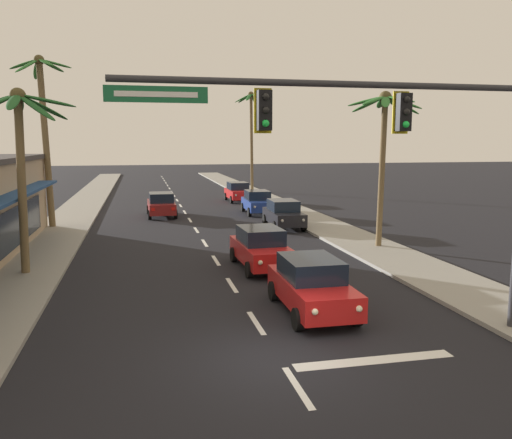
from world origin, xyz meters
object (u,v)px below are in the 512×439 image
(sedan_third_in_queue, at_px, (261,248))
(sedan_parked_far_kerb, at_px, (258,202))
(sedan_oncoming_far, at_px, (161,204))
(traffic_signal_mast, at_px, (408,141))
(palm_right_second, at_px, (385,126))
(sedan_parked_mid_kerb, at_px, (238,192))
(palm_left_third, at_px, (44,116))
(sedan_parked_nearest_kerb, at_px, (284,214))
(sedan_lead_at_stop_bar, at_px, (312,285))
(palm_left_second, at_px, (19,135))
(palm_right_farthest, at_px, (251,121))

(sedan_third_in_queue, distance_m, sedan_parked_far_kerb, 16.66)
(sedan_oncoming_far, distance_m, sedan_parked_far_kerb, 6.92)
(sedan_parked_far_kerb, bearing_deg, traffic_signal_mast, -94.00)
(sedan_third_in_queue, distance_m, palm_right_second, 8.76)
(sedan_oncoming_far, relative_size, sedan_parked_mid_kerb, 1.00)
(sedan_oncoming_far, xyz_separation_m, palm_left_third, (-6.77, -3.85, 5.84))
(sedan_parked_nearest_kerb, distance_m, sedan_parked_far_kerb, 6.49)
(sedan_lead_at_stop_bar, bearing_deg, sedan_parked_far_kerb, 81.60)
(palm_left_second, height_order, palm_right_second, palm_right_second)
(sedan_third_in_queue, height_order, sedan_parked_mid_kerb, same)
(palm_left_second, distance_m, palm_right_farthest, 36.27)
(sedan_oncoming_far, xyz_separation_m, sedan_parked_mid_kerb, (6.98, 8.15, 0.00))
(sedan_third_in_queue, relative_size, sedan_parked_nearest_kerb, 1.00)
(sedan_parked_nearest_kerb, height_order, palm_left_third, palm_left_third)
(sedan_oncoming_far, relative_size, palm_right_farthest, 0.43)
(sedan_lead_at_stop_bar, relative_size, sedan_third_in_queue, 0.99)
(sedan_parked_mid_kerb, distance_m, palm_right_second, 22.56)
(traffic_signal_mast, height_order, palm_right_second, palm_right_second)
(sedan_oncoming_far, bearing_deg, palm_left_third, -150.37)
(traffic_signal_mast, height_order, sedan_parked_mid_kerb, traffic_signal_mast)
(sedan_lead_at_stop_bar, xyz_separation_m, palm_right_farthest, (6.41, 39.14, 6.46))
(palm_left_second, bearing_deg, sedan_parked_mid_kerb, 61.76)
(palm_right_farthest, bearing_deg, palm_left_second, -115.90)
(sedan_oncoming_far, bearing_deg, sedan_parked_far_kerb, 0.10)
(sedan_oncoming_far, xyz_separation_m, palm_right_farthest, (10.06, 17.00, 6.46))
(sedan_third_in_queue, xyz_separation_m, palm_right_farthest, (6.64, 33.28, 6.46))
(palm_left_third, bearing_deg, sedan_third_in_queue, -50.65)
(sedan_oncoming_far, bearing_deg, sedan_lead_at_stop_bar, -80.63)
(sedan_parked_nearest_kerb, relative_size, sedan_parked_mid_kerb, 1.00)
(palm_left_third, height_order, palm_right_second, palm_left_third)
(palm_right_farthest, bearing_deg, sedan_oncoming_far, -120.61)
(sedan_oncoming_far, relative_size, sedan_parked_far_kerb, 1.00)
(traffic_signal_mast, bearing_deg, palm_left_second, 139.57)
(palm_left_second, bearing_deg, sedan_parked_nearest_kerb, 35.30)
(traffic_signal_mast, relative_size, palm_left_third, 1.06)
(sedan_parked_mid_kerb, bearing_deg, traffic_signal_mast, -93.12)
(sedan_lead_at_stop_bar, height_order, sedan_parked_mid_kerb, same)
(sedan_third_in_queue, distance_m, sedan_parked_mid_kerb, 24.69)
(sedan_oncoming_far, xyz_separation_m, sedan_parked_nearest_kerb, (7.09, -6.48, 0.00))
(palm_left_third, bearing_deg, sedan_lead_at_stop_bar, -60.31)
(sedan_parked_nearest_kerb, relative_size, palm_left_second, 0.62)
(sedan_third_in_queue, relative_size, palm_right_farthest, 0.44)
(sedan_parked_far_kerb, distance_m, palm_left_second, 20.62)
(sedan_parked_nearest_kerb, bearing_deg, sedan_parked_mid_kerb, 90.42)
(sedan_oncoming_far, bearing_deg, sedan_parked_nearest_kerb, -42.43)
(sedan_parked_nearest_kerb, bearing_deg, palm_left_third, 169.27)
(palm_left_second, bearing_deg, palm_left_third, 94.93)
(sedan_lead_at_stop_bar, bearing_deg, sedan_third_in_queue, 92.31)
(sedan_parked_mid_kerb, distance_m, sedan_parked_far_kerb, 8.14)
(palm_left_third, distance_m, palm_right_farthest, 26.81)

